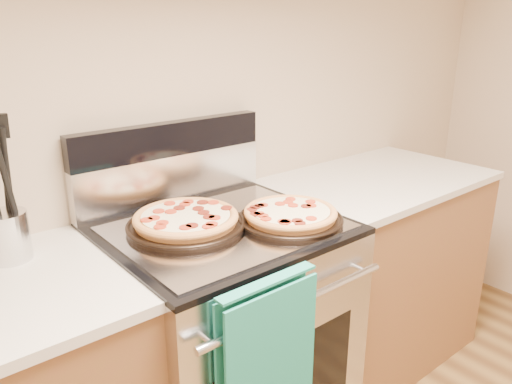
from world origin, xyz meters
TOP-DOWN VIEW (x-y plane):
  - wall_back at (0.00, 2.00)m, footprint 4.00×0.00m
  - range_body at (0.00, 1.65)m, footprint 0.76×0.68m
  - cooktop at (0.00, 1.65)m, footprint 0.76×0.68m
  - backsplash_lower at (0.00, 1.96)m, footprint 0.76×0.06m
  - backsplash_upper at (0.00, 1.96)m, footprint 0.76×0.06m
  - oven_handle at (0.00, 1.27)m, footprint 0.70×0.03m
  - dish_towel at (-0.12, 1.27)m, footprint 0.32×0.05m
  - foil_sheet at (0.00, 1.62)m, footprint 0.70×0.55m
  - cabinet_right at (0.88, 1.68)m, footprint 1.00×0.62m
  - countertop_right at (0.88, 1.68)m, footprint 1.02×0.64m
  - pepperoni_pizza_back at (-0.11, 1.69)m, footprint 0.46×0.46m
  - pepperoni_pizza_front at (0.19, 1.52)m, footprint 0.37×0.37m
  - utensil_crock at (-0.60, 1.85)m, footprint 0.14×0.14m

SIDE VIEW (x-z plane):
  - cabinet_right at x=0.88m, z-range 0.00..0.88m
  - range_body at x=0.00m, z-range 0.00..0.90m
  - dish_towel at x=-0.12m, z-range 0.49..0.91m
  - oven_handle at x=0.00m, z-range 0.79..0.81m
  - countertop_right at x=0.88m, z-range 0.88..0.91m
  - cooktop at x=0.00m, z-range 0.90..0.92m
  - foil_sheet at x=0.00m, z-range 0.92..0.93m
  - pepperoni_pizza_front at x=0.19m, z-range 0.93..0.97m
  - pepperoni_pizza_back at x=-0.11m, z-range 0.93..0.98m
  - utensil_crock at x=-0.60m, z-range 0.91..1.05m
  - backsplash_lower at x=0.00m, z-range 0.92..1.10m
  - backsplash_upper at x=0.00m, z-range 1.10..1.22m
  - wall_back at x=0.00m, z-range -0.65..3.35m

